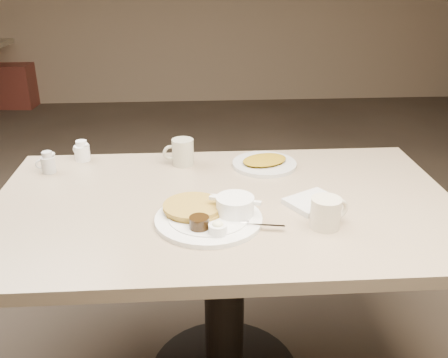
{
  "coord_description": "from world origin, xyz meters",
  "views": [
    {
      "loc": [
        -0.1,
        -1.45,
        1.48
      ],
      "look_at": [
        0.0,
        0.02,
        0.82
      ],
      "focal_mm": 40.37,
      "sensor_mm": 36.0,
      "label": 1
    }
  ],
  "objects": [
    {
      "name": "creamer_left",
      "position": [
        -0.62,
        0.28,
        0.79
      ],
      "size": [
        0.07,
        0.06,
        0.08
      ],
      "color": "#BCBBB8",
      "rests_on": "diner_table"
    },
    {
      "name": "coffee_mug_far",
      "position": [
        -0.14,
        0.32,
        0.8
      ],
      "size": [
        0.12,
        0.09,
        0.1
      ],
      "color": "#B1AE95",
      "rests_on": "diner_table"
    },
    {
      "name": "creamer_right",
      "position": [
        -0.52,
        0.39,
        0.79
      ],
      "size": [
        0.08,
        0.07,
        0.08
      ],
      "color": "white",
      "rests_on": "diner_table"
    },
    {
      "name": "coffee_mug_near",
      "position": [
        0.28,
        -0.18,
        0.8
      ],
      "size": [
        0.13,
        0.12,
        0.09
      ],
      "color": "beige",
      "rests_on": "diner_table"
    },
    {
      "name": "hash_plate",
      "position": [
        0.17,
        0.29,
        0.76
      ],
      "size": [
        0.32,
        0.32,
        0.04
      ],
      "color": "beige",
      "rests_on": "diner_table"
    },
    {
      "name": "main_plate",
      "position": [
        -0.05,
        -0.12,
        0.77
      ],
      "size": [
        0.42,
        0.4,
        0.07
      ],
      "color": "white",
      "rests_on": "diner_table"
    },
    {
      "name": "napkin",
      "position": [
        0.28,
        -0.04,
        0.76
      ],
      "size": [
        0.2,
        0.19,
        0.02
      ],
      "color": "silver",
      "rests_on": "diner_table"
    },
    {
      "name": "diner_table",
      "position": [
        0.0,
        0.0,
        0.58
      ],
      "size": [
        1.5,
        0.9,
        0.75
      ],
      "color": "tan",
      "rests_on": "ground"
    }
  ]
}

